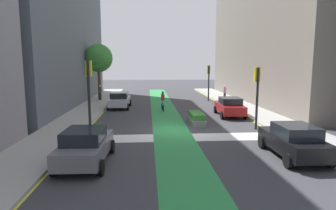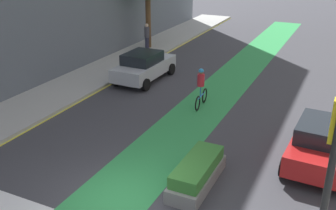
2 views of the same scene
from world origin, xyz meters
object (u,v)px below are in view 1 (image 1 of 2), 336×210
object	(u,v)px
traffic_signal_near_right	(257,86)
median_planter	(196,119)
car_red_right_far	(230,107)
pedestrian_sidewalk_right_a	(225,92)
traffic_signal_near_left	(89,83)
cyclist_in_lane	(163,101)
car_silver_left_far	(120,100)
pedestrian_sidewalk_left_a	(100,92)
street_tree_near	(99,58)
traffic_signal_far_right	(209,76)
car_black_right_near	(294,140)
car_grey_left_near	(85,146)

from	to	relation	value
traffic_signal_near_right	median_planter	xyz separation A→B (m)	(-3.70, 1.84, -2.49)
car_red_right_far	pedestrian_sidewalk_right_a	size ratio (longest dim) A/B	2.53
traffic_signal_near_left	cyclist_in_lane	bearing A→B (deg)	60.43
car_silver_left_far	cyclist_in_lane	xyz separation A→B (m)	(4.15, -2.22, 0.17)
pedestrian_sidewalk_left_a	street_tree_near	distance (m)	3.96
car_red_right_far	street_tree_near	size ratio (longest dim) A/B	0.66
traffic_signal_near_right	pedestrian_sidewalk_right_a	xyz separation A→B (m)	(1.83, 14.67, -1.88)
traffic_signal_far_right	car_red_right_far	size ratio (longest dim) A/B	0.97
car_silver_left_far	car_black_right_near	bearing A→B (deg)	-58.91
car_silver_left_far	median_planter	xyz separation A→B (m)	(6.29, -8.09, -0.40)
cyclist_in_lane	pedestrian_sidewalk_right_a	distance (m)	10.37
traffic_signal_near_left	traffic_signal_near_right	bearing A→B (deg)	4.92
car_black_right_near	cyclist_in_lane	size ratio (longest dim) A/B	2.28
car_black_right_near	car_red_right_far	size ratio (longest dim) A/B	0.99
car_silver_left_far	median_planter	distance (m)	10.25
traffic_signal_near_right	car_red_right_far	distance (m)	5.30
car_red_right_far	cyclist_in_lane	distance (m)	6.15
car_grey_left_near	street_tree_near	size ratio (longest dim) A/B	0.65
traffic_signal_near_right	traffic_signal_near_left	size ratio (longest dim) A/B	0.91
car_grey_left_near	traffic_signal_near_left	bearing A→B (deg)	98.65
traffic_signal_near_left	car_grey_left_near	world-z (taller)	traffic_signal_near_left
traffic_signal_near_right	car_black_right_near	distance (m)	6.30
traffic_signal_far_right	street_tree_near	distance (m)	13.03
traffic_signal_near_left	pedestrian_sidewalk_left_a	distance (m)	16.61
traffic_signal_far_right	car_black_right_near	distance (m)	21.09
cyclist_in_lane	street_tree_near	world-z (taller)	street_tree_near
median_planter	street_tree_near	bearing A→B (deg)	123.12
pedestrian_sidewalk_left_a	traffic_signal_near_left	bearing A→B (deg)	-82.96
traffic_signal_far_right	car_silver_left_far	world-z (taller)	traffic_signal_far_right
traffic_signal_near_right	car_black_right_near	world-z (taller)	traffic_signal_near_right
traffic_signal_near_left	car_silver_left_far	world-z (taller)	traffic_signal_near_left
traffic_signal_near_left	car_black_right_near	xyz separation A→B (m)	(10.30, -5.00, -2.37)
traffic_signal_far_right	street_tree_near	world-z (taller)	street_tree_near
car_red_right_far	car_grey_left_near	bearing A→B (deg)	-130.98
car_black_right_near	pedestrian_sidewalk_right_a	size ratio (longest dim) A/B	2.50
pedestrian_sidewalk_right_a	pedestrian_sidewalk_left_a	world-z (taller)	pedestrian_sidewalk_left_a
cyclist_in_lane	pedestrian_sidewalk_right_a	bearing A→B (deg)	42.26
traffic_signal_near_left	car_red_right_far	bearing A→B (deg)	29.19
median_planter	car_red_right_far	bearing A→B (deg)	42.36
pedestrian_sidewalk_right_a	median_planter	world-z (taller)	pedestrian_sidewalk_right_a
car_grey_left_near	pedestrian_sidewalk_left_a	xyz separation A→B (m)	(-2.81, 21.56, 0.24)
car_silver_left_far	street_tree_near	distance (m)	7.87
car_silver_left_far	median_planter	bearing A→B (deg)	-52.14
car_silver_left_far	cyclist_in_lane	size ratio (longest dim) A/B	2.28
traffic_signal_near_right	car_grey_left_near	size ratio (longest dim) A/B	0.97
traffic_signal_near_left	car_silver_left_far	size ratio (longest dim) A/B	1.07
car_silver_left_far	street_tree_near	world-z (taller)	street_tree_near
pedestrian_sidewalk_left_a	pedestrian_sidewalk_right_a	bearing A→B (deg)	-2.95
traffic_signal_near_right	median_planter	size ratio (longest dim) A/B	1.50
pedestrian_sidewalk_left_a	car_black_right_near	bearing A→B (deg)	-60.01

